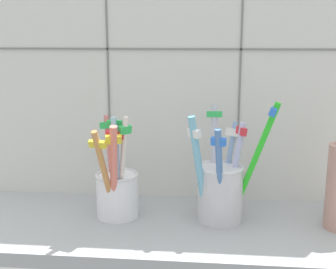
{
  "coord_description": "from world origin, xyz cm",
  "views": [
    {
      "loc": [
        6.03,
        -60.45,
        29.32
      ],
      "look_at": [
        0.0,
        2.16,
        14.98
      ],
      "focal_mm": 47.37,
      "sensor_mm": 36.0,
      "label": 1
    }
  ],
  "objects": [
    {
      "name": "counter_slab",
      "position": [
        0.0,
        0.0,
        1.0
      ],
      "size": [
        64.0,
        22.0,
        2.0
      ],
      "primitive_type": "cube",
      "color": "#9EA3A8",
      "rests_on": "ground"
    },
    {
      "name": "toothbrush_cup_left",
      "position": [
        -7.74,
        1.65,
        6.64
      ],
      "size": [
        6.52,
        10.05,
        16.15
      ],
      "color": "white",
      "rests_on": "counter_slab"
    },
    {
      "name": "toothbrush_cup_right",
      "position": [
        7.85,
        2.11,
        7.2
      ],
      "size": [
        13.01,
        9.2,
        18.28
      ],
      "color": "silver",
      "rests_on": "counter_slab"
    },
    {
      "name": "tile_wall_back",
      "position": [
        0.0,
        12.0,
        22.5
      ],
      "size": [
        64.0,
        2.2,
        45.0
      ],
      "color": "silver",
      "rests_on": "ground"
    }
  ]
}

